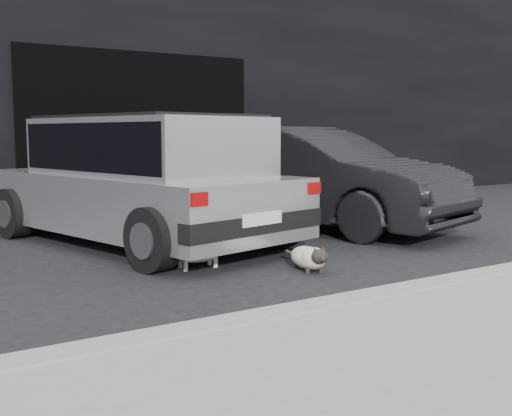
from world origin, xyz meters
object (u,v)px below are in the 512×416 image
cat_siamese (310,258)px  silver_hatchback (143,174)px  cat_white (201,249)px  second_car (311,178)px

cat_siamese → silver_hatchback: bearing=-57.9°
cat_siamese → cat_white: bearing=-26.9°
second_car → cat_siamese: (-1.72, -2.14, -0.56)m
silver_hatchback → cat_siamese: bearing=-85.3°
second_car → cat_siamese: bearing=-144.9°
silver_hatchback → second_car: 2.40m
silver_hatchback → second_car: (2.40, -0.09, -0.12)m
second_car → cat_white: size_ratio=5.27×
silver_hatchback → cat_siamese: size_ratio=5.48×
cat_siamese → cat_white: (-0.77, 0.69, 0.05)m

